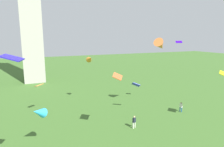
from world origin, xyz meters
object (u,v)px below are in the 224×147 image
(kite_flying_0, at_px, (160,45))
(kite_flying_8, at_px, (118,76))
(kite_flying_3, at_px, (90,59))
(person_2, at_px, (181,106))
(kite_flying_7, at_px, (12,58))
(kite_flying_4, at_px, (179,42))
(person_1, at_px, (134,121))
(kite_flying_5, at_px, (136,85))
(kite_flying_2, at_px, (223,74))
(kite_flying_1, at_px, (39,85))
(kite_flying_6, at_px, (39,112))

(kite_flying_0, xyz_separation_m, kite_flying_8, (-9.62, -4.91, -3.12))
(kite_flying_3, bearing_deg, kite_flying_0, -38.28)
(person_2, bearing_deg, kite_flying_7, -71.07)
(kite_flying_4, bearing_deg, person_1, -125.79)
(kite_flying_4, relative_size, kite_flying_5, 0.93)
(kite_flying_3, bearing_deg, kite_flying_2, -48.74)
(person_2, relative_size, kite_flying_8, 0.86)
(person_1, xyz_separation_m, kite_flying_4, (9.87, 3.46, 10.02))
(kite_flying_1, bearing_deg, person_1, -70.96)
(kite_flying_2, height_order, kite_flying_8, kite_flying_8)
(kite_flying_0, relative_size, kite_flying_5, 2.39)
(person_2, bearing_deg, kite_flying_2, 9.52)
(person_2, distance_m, kite_flying_2, 8.55)
(kite_flying_2, height_order, kite_flying_6, kite_flying_2)
(kite_flying_1, xyz_separation_m, kite_flying_4, (20.62, -6.32, 6.31))
(person_1, distance_m, kite_flying_0, 12.28)
(kite_flying_3, distance_m, kite_flying_5, 8.97)
(person_2, height_order, kite_flying_8, kite_flying_8)
(kite_flying_0, xyz_separation_m, kite_flying_5, (-3.63, 0.91, -6.00))
(kite_flying_3, height_order, kite_flying_6, kite_flying_3)
(kite_flying_0, distance_m, kite_flying_6, 19.75)
(kite_flying_2, bearing_deg, person_2, -112.94)
(person_1, distance_m, kite_flying_1, 15.00)
(person_1, distance_m, kite_flying_4, 14.49)
(person_1, height_order, kite_flying_1, kite_flying_1)
(kite_flying_5, bearing_deg, kite_flying_3, -24.45)
(kite_flying_1, bearing_deg, kite_flying_4, -45.68)
(kite_flying_2, bearing_deg, kite_flying_1, -66.45)
(kite_flying_1, relative_size, kite_flying_8, 0.77)
(kite_flying_4, distance_m, kite_flying_5, 9.51)
(kite_flying_4, bearing_deg, kite_flying_2, -47.90)
(kite_flying_5, bearing_deg, person_1, 81.92)
(kite_flying_4, bearing_deg, kite_flying_3, -176.83)
(kite_flying_6, bearing_deg, kite_flying_1, 136.03)
(person_1, relative_size, kite_flying_5, 1.35)
(kite_flying_8, bearing_deg, kite_flying_4, -37.88)
(kite_flying_2, bearing_deg, kite_flying_0, -96.30)
(kite_flying_0, relative_size, kite_flying_8, 1.61)
(kite_flying_3, bearing_deg, kite_flying_7, -121.65)
(person_2, xyz_separation_m, kite_flying_0, (-2.97, 2.03, 9.57))
(kite_flying_1, xyz_separation_m, kite_flying_2, (21.55, -13.68, 2.45))
(kite_flying_0, xyz_separation_m, kite_flying_6, (-18.22, -4.47, -6.18))
(person_2, xyz_separation_m, kite_flying_2, (1.13, -5.78, 6.20))
(kite_flying_4, relative_size, kite_flying_7, 0.76)
(kite_flying_0, distance_m, kite_flying_7, 22.48)
(person_1, relative_size, person_2, 1.05)
(kite_flying_2, height_order, kite_flying_7, kite_flying_7)
(person_2, height_order, kite_flying_4, kite_flying_4)
(person_1, relative_size, kite_flying_8, 0.91)
(kite_flying_7, bearing_deg, person_1, 49.03)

